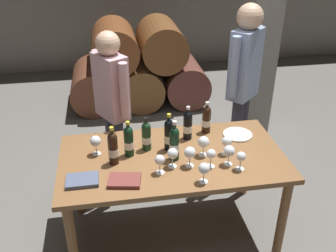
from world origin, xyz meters
The scene contains 26 objects.
ground_plane centered at (0.00, 0.00, 0.00)m, with size 14.00×14.00×0.00m, color #66635E.
barrel_stack centered at (0.00, 2.60, 0.52)m, with size 1.86×0.90×1.15m.
stone_pillar centered at (1.30, 1.60, 1.30)m, with size 0.32×0.32×2.60m, color gray.
dining_table centered at (0.00, 0.00, 0.67)m, with size 1.70×0.90×0.76m.
wine_bottle_0 centered at (0.01, -0.04, 0.90)m, with size 0.07×0.07×0.32m.
wine_bottle_1 centered at (-0.44, -0.02, 0.89)m, with size 0.07×0.07×0.30m.
wine_bottle_2 centered at (0.34, 0.32, 0.88)m, with size 0.07×0.07×0.28m.
wine_bottle_3 centered at (-0.32, 0.07, 0.89)m, with size 0.07×0.07×0.29m.
wine_bottle_4 centered at (0.17, 0.24, 0.89)m, with size 0.07×0.07×0.29m.
wine_bottle_5 centered at (-0.01, 0.10, 0.89)m, with size 0.07×0.07×0.31m.
wine_bottle_6 centered at (-0.18, 0.13, 0.88)m, with size 0.07×0.07×0.27m.
wine_glass_0 centered at (0.10, -0.15, 0.87)m, with size 0.09×0.09×0.16m.
wine_glass_1 centered at (0.38, -0.18, 0.87)m, with size 0.08×0.08×0.16m.
wine_glass_2 centered at (-0.13, -0.20, 0.86)m, with size 0.07×0.07×0.15m.
wine_glass_3 centered at (-0.57, 0.12, 0.87)m, with size 0.08×0.08×0.16m.
wine_glass_4 centered at (0.25, -0.18, 0.86)m, with size 0.07×0.07×0.15m.
wine_glass_5 centered at (0.15, -0.35, 0.87)m, with size 0.08×0.08×0.15m.
wine_glass_6 centered at (0.41, -0.04, 0.87)m, with size 0.08×0.08×0.15m.
wine_glass_7 centered at (-0.02, -0.14, 0.87)m, with size 0.08×0.08×0.15m.
wine_glass_8 centered at (0.45, -0.25, 0.86)m, with size 0.07×0.07×0.14m.
wine_glass_9 centered at (0.23, -0.03, 0.87)m, with size 0.09×0.09×0.16m.
tasting_notebook centered at (-0.38, -0.27, 0.77)m, with size 0.22×0.16×0.03m, color brown.
leather_ledger centered at (-0.66, -0.21, 0.77)m, with size 0.22×0.16×0.03m, color #4C5670.
serving_plate centered at (0.59, 0.21, 0.77)m, with size 0.24×0.24×0.01m, color white.
sommelier_presenting centered at (0.80, 0.75, 1.04)m, with size 0.38×0.36×1.72m.
taster_seated_left centered at (-0.41, 0.72, 0.92)m, with size 0.32×0.44×1.54m.
Camera 1 is at (-0.44, -2.38, 2.36)m, focal length 40.91 mm.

